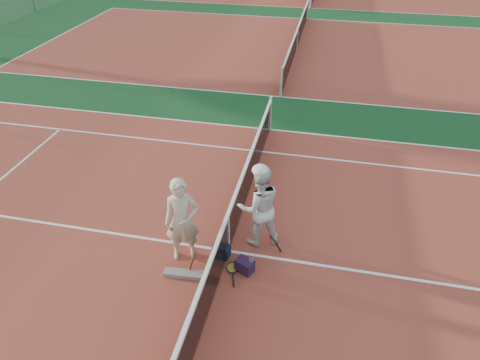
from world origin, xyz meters
name	(u,v)px	position (x,y,z in m)	size (l,w,h in m)	color
ground	(229,251)	(0.00, 0.00, 0.00)	(130.00, 130.00, 0.00)	#0F3718
court_main	(229,251)	(0.00, 0.00, 0.00)	(23.77, 10.97, 0.01)	maroon
court_far_a	(296,49)	(0.00, 13.50, 0.00)	(23.77, 10.97, 0.01)	maroon
net_main	(228,233)	(0.00, 0.00, 0.51)	(0.10, 10.98, 1.02)	black
net_far_a	(297,38)	(0.00, 13.50, 0.51)	(0.10, 10.98, 1.02)	black
player_a	(182,221)	(-0.84, -0.30, 0.93)	(0.68, 0.45, 1.87)	beige
player_b	(259,206)	(0.54, 0.46, 0.93)	(0.90, 0.70, 1.86)	silver
racket_red	(194,262)	(-0.51, -0.72, 0.30)	(0.17, 0.27, 0.59)	maroon
racket_black_held	(273,246)	(0.92, 0.08, 0.27)	(0.30, 0.27, 0.55)	black
racket_spare	(232,268)	(0.19, -0.48, 0.04)	(0.60, 0.27, 0.08)	black
sports_bag_navy	(222,251)	(-0.11, -0.16, 0.13)	(0.34, 0.23, 0.27)	black
sports_bag_purple	(245,266)	(0.44, -0.46, 0.14)	(0.34, 0.24, 0.28)	#25102B
net_cover_canvas	(185,274)	(-0.68, -0.83, 0.04)	(0.83, 0.19, 0.09)	slate
water_bottle	(251,265)	(0.56, -0.44, 0.15)	(0.09, 0.09, 0.30)	silver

